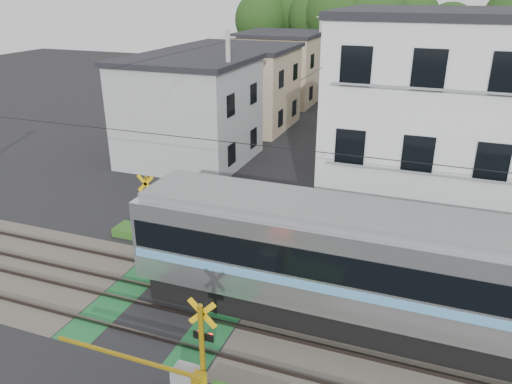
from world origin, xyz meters
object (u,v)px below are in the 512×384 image
at_px(pedestrian, 352,103).
at_px(crossing_signal_far, 160,228).
at_px(apartment_block, 456,127).
at_px(crossing_signal_near, 188,377).

bearing_deg(pedestrian, crossing_signal_far, 84.02).
height_order(apartment_block, pedestrian, apartment_block).
distance_m(crossing_signal_near, apartment_block, 14.95).
relative_size(crossing_signal_near, pedestrian, 2.90).
bearing_deg(pedestrian, apartment_block, 111.74).
height_order(crossing_signal_near, apartment_block, apartment_block).
height_order(crossing_signal_near, pedestrian, crossing_signal_near).
bearing_deg(crossing_signal_far, crossing_signal_near, -54.71).
bearing_deg(apartment_block, crossing_signal_near, -114.22).
bearing_deg(crossing_signal_far, apartment_block, 27.78).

